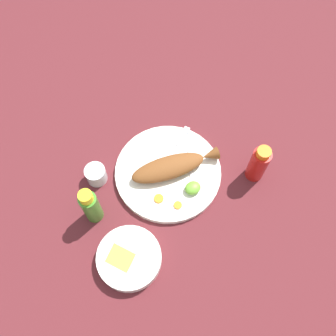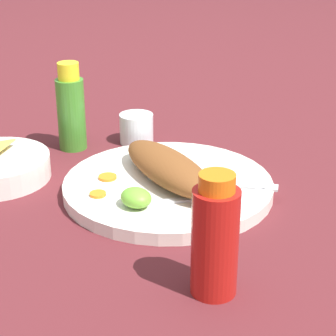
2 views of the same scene
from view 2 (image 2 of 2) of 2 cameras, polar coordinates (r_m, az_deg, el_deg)
name	(u,v)px [view 2 (image 2 of 2)]	position (r m, az deg, el deg)	size (l,w,h in m)	color
ground_plane	(168,192)	(0.88, 0.00, -2.26)	(4.00, 4.00, 0.00)	#561E23
main_plate	(168,186)	(0.88, 0.00, -1.73)	(0.30, 0.30, 0.02)	white
fried_fish	(172,170)	(0.85, 0.41, -0.23)	(0.26, 0.11, 0.04)	brown
fork_near	(221,183)	(0.86, 5.03, -1.42)	(0.16, 0.12, 0.00)	silver
fork_far	(211,197)	(0.82, 4.04, -2.75)	(0.10, 0.17, 0.00)	silver
carrot_slice_near	(108,177)	(0.88, -5.69, -0.86)	(0.03, 0.03, 0.00)	orange
carrot_slice_mid	(98,194)	(0.83, -6.60, -2.44)	(0.02, 0.02, 0.00)	orange
lime_wedge_main	(136,198)	(0.80, -3.02, -2.80)	(0.04, 0.04, 0.02)	#6BB233
hot_sauce_bottle_red	(215,238)	(0.64, 4.43, -6.57)	(0.05, 0.05, 0.14)	#B21914
hot_sauce_bottle_green	(71,110)	(1.02, -9.09, 5.44)	(0.05, 0.05, 0.15)	#3D8428
salt_cup	(137,130)	(1.05, -2.97, 3.56)	(0.06, 0.06, 0.05)	silver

